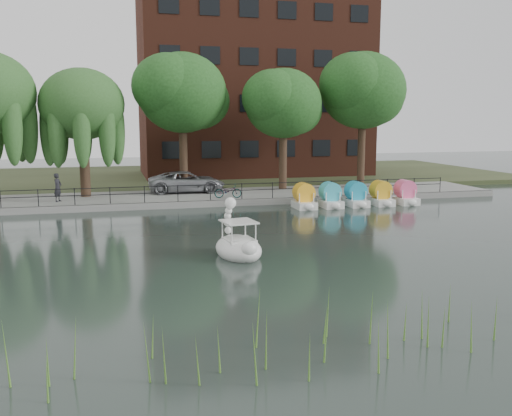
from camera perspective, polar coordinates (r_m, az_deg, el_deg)
name	(u,v)px	position (r m, az deg, el deg)	size (l,w,h in m)	color
ground_plane	(269,256)	(22.69, 1.33, -4.83)	(120.00, 120.00, 0.00)	#39463F
promenade	(203,197)	(38.03, -5.30, 1.07)	(40.00, 6.00, 0.40)	gray
kerb	(211,204)	(35.15, -4.52, 0.43)	(40.00, 0.25, 0.40)	gray
land_strip	(178,177)	(51.80, -7.84, 3.11)	(60.00, 22.00, 0.36)	#47512D
railing	(210,188)	(35.22, -4.60, 2.00)	(32.00, 0.05, 1.00)	black
apartment_building	(253,74)	(52.94, -0.30, 13.26)	(20.00, 10.07, 18.00)	#4C1E16
willow_mid	(82,105)	(38.21, -17.03, 9.85)	(5.32, 5.32, 8.15)	#473323
broadleaf_center	(182,93)	(39.54, -7.39, 11.30)	(6.00, 6.00, 9.25)	#473323
broadleaf_right	(283,104)	(40.53, 2.75, 10.35)	(5.40, 5.40, 8.32)	#473323
broadleaf_far	(363,91)	(43.85, 10.66, 11.43)	(6.30, 6.30, 9.71)	#473323
minivan	(187,180)	(39.11, -6.94, 2.78)	(5.94, 2.73, 1.65)	gray
bicycle	(228,190)	(36.16, -2.83, 1.81)	(1.72, 0.60, 1.00)	gray
pedestrian	(58,185)	(36.48, -19.23, 2.15)	(0.71, 0.48, 1.98)	black
swan_boat	(238,244)	(22.57, -1.82, -3.61)	(2.03, 2.87, 2.25)	white
pedal_boat_row	(356,196)	(35.85, 9.96, 1.15)	(7.95, 1.70, 1.40)	white
reed_bank	(455,317)	(14.99, 19.24, -10.28)	(24.00, 2.40, 1.20)	#669938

